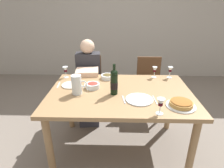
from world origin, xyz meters
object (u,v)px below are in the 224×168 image
at_px(wine_glass_centre, 155,70).
at_px(wine_bottle, 114,82).
at_px(dining_table, 120,99).
at_px(baked_tart, 181,104).
at_px(olive_bowl, 108,76).
at_px(salad_bowl, 93,85).
at_px(wine_glass_right_diner, 170,70).
at_px(diner_left, 88,79).
at_px(dinner_plate_left_setting, 139,99).
at_px(water_pitcher, 77,86).
at_px(wine_glass_spare, 65,70).
at_px(chair_left, 90,81).
at_px(wine_glass_left_diner, 161,103).
at_px(dinner_plate_right_setting, 71,85).
at_px(chair_right, 149,82).

bearing_deg(wine_glass_centre, wine_bottle, -136.11).
height_order(dining_table, baked_tart, baked_tart).
relative_size(olive_bowl, wine_glass_centre, 1.19).
bearing_deg(salad_bowl, wine_glass_right_diner, 20.10).
bearing_deg(diner_left, dinner_plate_left_setting, 120.93).
distance_m(water_pitcher, wine_glass_centre, 1.00).
distance_m(wine_bottle, wine_glass_spare, 0.75).
bearing_deg(olive_bowl, salad_bowl, -117.47).
xyz_separation_m(wine_glass_centre, diner_left, (-0.87, 0.26, -0.24)).
bearing_deg(olive_bowl, dining_table, -67.48).
xyz_separation_m(baked_tart, wine_glass_centre, (-0.12, 0.71, 0.07)).
distance_m(wine_glass_spare, chair_left, 0.67).
xyz_separation_m(water_pitcher, diner_left, (0.00, 0.73, -0.23)).
distance_m(wine_bottle, salad_bowl, 0.29).
relative_size(baked_tart, wine_glass_left_diner, 1.84).
xyz_separation_m(dinner_plate_left_setting, diner_left, (-0.62, 0.86, -0.15)).
distance_m(wine_bottle, water_pitcher, 0.38).
xyz_separation_m(salad_bowl, dinner_plate_right_setting, (-0.25, 0.07, -0.03)).
distance_m(wine_glass_right_diner, diner_left, 1.12).
height_order(chair_left, chair_right, same).
bearing_deg(diner_left, chair_left, -90.85).
xyz_separation_m(baked_tart, wine_glass_left_diner, (-0.22, -0.13, 0.08)).
height_order(wine_glass_centre, dinner_plate_left_setting, wine_glass_centre).
relative_size(olive_bowl, chair_right, 0.19).
xyz_separation_m(wine_glass_left_diner, chair_left, (-0.78, 1.33, -0.37)).
relative_size(water_pitcher, dinner_plate_left_setting, 0.75).
relative_size(baked_tart, dinner_plate_left_setting, 1.00).
bearing_deg(wine_glass_spare, water_pitcher, -62.86).
xyz_separation_m(salad_bowl, wine_glass_spare, (-0.37, 0.31, 0.07)).
bearing_deg(water_pitcher, wine_bottle, 0.73).
relative_size(dining_table, dinner_plate_right_setting, 6.91).
relative_size(salad_bowl, dinner_plate_right_setting, 0.70).
height_order(wine_glass_left_diner, chair_right, wine_glass_left_diner).
bearing_deg(diner_left, dinner_plate_right_setting, 73.04).
height_order(wine_glass_centre, wine_glass_spare, wine_glass_spare).
xyz_separation_m(wine_glass_centre, chair_left, (-0.89, 0.49, -0.36)).
relative_size(salad_bowl, wine_glass_left_diner, 1.05).
height_order(dining_table, diner_left, diner_left).
xyz_separation_m(wine_bottle, diner_left, (-0.38, 0.73, -0.28)).
bearing_deg(wine_bottle, salad_bowl, 150.64).
xyz_separation_m(wine_glass_right_diner, chair_left, (-1.07, 0.50, -0.36)).
relative_size(olive_bowl, wine_glass_left_diner, 1.13).
relative_size(water_pitcher, baked_tart, 0.75).
bearing_deg(dinner_plate_right_setting, wine_bottle, -22.17).
distance_m(baked_tart, wine_glass_left_diner, 0.26).
distance_m(wine_glass_spare, dinner_plate_right_setting, 0.29).
xyz_separation_m(wine_bottle, chair_left, (-0.39, 0.97, -0.40)).
bearing_deg(wine_glass_centre, water_pitcher, -151.20).
bearing_deg(wine_glass_right_diner, wine_glass_left_diner, -109.17).
bearing_deg(wine_glass_left_diner, salad_bowl, 141.54).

